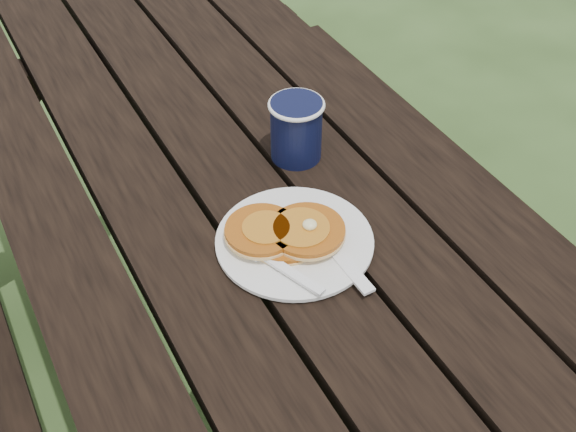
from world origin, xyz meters
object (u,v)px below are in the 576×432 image
picnic_table (251,330)px  pancake_stack (286,232)px  coffee_cup (296,127)px  plate (295,242)px

picnic_table → pancake_stack: size_ratio=10.26×
coffee_cup → picnic_table: bearing=-163.8°
picnic_table → pancake_stack: pancake_stack is taller
picnic_table → plate: bearing=-84.8°
plate → coffee_cup: 0.23m
picnic_table → coffee_cup: bearing=16.2°
pancake_stack → coffee_cup: 0.22m
picnic_table → coffee_cup: (0.12, 0.04, 0.45)m
picnic_table → coffee_cup: size_ratio=16.13×
picnic_table → pancake_stack: (0.00, -0.15, 0.41)m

